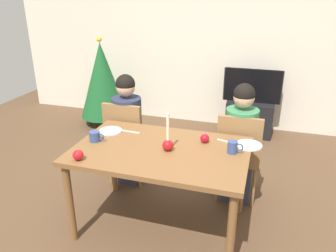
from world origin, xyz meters
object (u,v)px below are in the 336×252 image
mug_right (233,147)px  chair_right (239,152)px  chair_left (127,137)px  plate_left (111,131)px  apple_near_candle (205,138)px  apple_by_left_plate (78,155)px  person_right_child (240,145)px  dining_table (161,158)px  candle_centerpiece (168,143)px  tv (252,86)px  person_left_child (128,131)px  mug_left (95,136)px  plate_right (249,145)px  tv_stand (249,118)px  christmas_tree (102,80)px

mug_right → chair_right: bearing=88.3°
chair_left → plate_left: bearing=-85.4°
plate_left → apple_near_candle: apple_near_candle is taller
apple_by_left_plate → person_right_child: bearing=42.1°
dining_table → candle_centerpiece: 0.16m
tv → plate_left: 2.38m
dining_table → chair_right: chair_right is taller
person_left_child → mug_left: size_ratio=8.81×
candle_centerpiece → plate_right: (0.61, 0.28, -0.06)m
tv_stand → mug_right: mug_right is taller
tv_stand → apple_by_left_plate: bearing=-112.5°
person_right_child → chair_right: bearing=-90.0°
chair_left → mug_right: bearing=-24.0°
candle_centerpiece → apple_by_left_plate: candle_centerpiece is taller
plate_left → tv_stand: bearing=62.1°
dining_table → tv: 2.37m
candle_centerpiece → apple_by_left_plate: (-0.59, -0.35, -0.02)m
chair_right → plate_left: chair_right is taller
mug_right → apple_by_left_plate: 1.19m
dining_table → christmas_tree: bearing=128.0°
person_left_child → plate_left: size_ratio=5.73×
dining_table → tv_stand: bearing=76.1°
apple_near_candle → candle_centerpiece: bearing=-137.3°
chair_left → mug_right: chair_left is taller
person_right_child → mug_right: person_right_child is taller
mug_left → apple_by_left_plate: bearing=-82.9°
mug_left → apple_by_left_plate: mug_left is taller
candle_centerpiece → plate_left: 0.64m
person_right_child → apple_by_left_plate: person_right_child is taller
tv_stand → tv: 0.47m
apple_by_left_plate → plate_right: bearing=27.5°
dining_table → person_left_child: (-0.58, 0.64, -0.10)m
mug_right → apple_by_left_plate: size_ratio=1.51×
chair_left → christmas_tree: (-1.01, 1.43, 0.18)m
person_left_child → dining_table: bearing=-48.0°
dining_table → tv_stand: size_ratio=2.19×
candle_centerpiece → person_right_child: bearing=51.6°
person_right_child → tv_stand: 1.69m
mug_left → christmas_tree: bearing=116.2°
dining_table → candle_centerpiece: candle_centerpiece is taller
christmas_tree → apple_near_candle: (1.90, -1.81, 0.10)m
tv_stand → plate_right: 2.10m
christmas_tree → mug_right: bearing=-42.0°
person_right_child → apple_near_candle: 0.54m
tv → apple_near_candle: 2.09m
apple_near_candle → apple_by_left_plate: 1.03m
mug_right → apple_near_candle: bearing=153.7°
christmas_tree → dining_table: bearing=-52.0°
dining_table → apple_by_left_plate: 0.66m
chair_left → apple_near_candle: bearing=-23.3°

